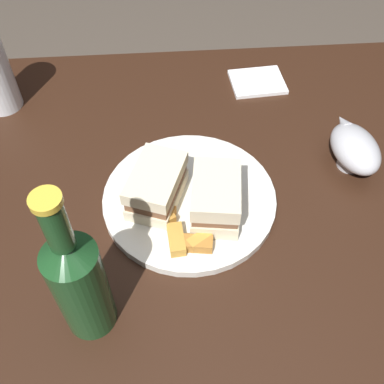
# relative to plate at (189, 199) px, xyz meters

# --- Properties ---
(ground_plane) EXTENTS (6.00, 6.00, 0.00)m
(ground_plane) POSITION_rel_plate_xyz_m (0.01, -0.01, -0.79)
(ground_plane) COLOR #4C4238
(dining_table) EXTENTS (1.27, 0.88, 0.78)m
(dining_table) POSITION_rel_plate_xyz_m (0.01, -0.01, -0.40)
(dining_table) COLOR black
(dining_table) RESTS_ON ground
(plate) EXTENTS (0.29, 0.29, 0.01)m
(plate) POSITION_rel_plate_xyz_m (0.00, 0.00, 0.00)
(plate) COLOR silver
(plate) RESTS_ON dining_table
(sandwich_half_left) EXTENTS (0.11, 0.13, 0.06)m
(sandwich_half_left) POSITION_rel_plate_xyz_m (-0.05, -0.00, 0.04)
(sandwich_half_left) COLOR beige
(sandwich_half_left) RESTS_ON plate
(sandwich_half_right) EXTENTS (0.09, 0.12, 0.07)m
(sandwich_half_right) POSITION_rel_plate_xyz_m (0.04, -0.04, 0.04)
(sandwich_half_right) COLOR beige
(sandwich_half_right) RESTS_ON plate
(potato_wedge_front) EXTENTS (0.03, 0.05, 0.02)m
(potato_wedge_front) POSITION_rel_plate_xyz_m (0.02, -0.04, 0.02)
(potato_wedge_front) COLOR gold
(potato_wedge_front) RESTS_ON plate
(potato_wedge_middle) EXTENTS (0.03, 0.04, 0.02)m
(potato_wedge_middle) POSITION_rel_plate_xyz_m (-0.04, -0.04, 0.02)
(potato_wedge_middle) COLOR #B77F33
(potato_wedge_middle) RESTS_ON plate
(potato_wedge_back) EXTENTS (0.03, 0.05, 0.02)m
(potato_wedge_back) POSITION_rel_plate_xyz_m (-0.03, -0.09, 0.02)
(potato_wedge_back) COLOR gold
(potato_wedge_back) RESTS_ON plate
(potato_wedge_left_edge) EXTENTS (0.05, 0.04, 0.02)m
(potato_wedge_left_edge) POSITION_rel_plate_xyz_m (-0.05, -0.03, 0.02)
(potato_wedge_left_edge) COLOR #AD702D
(potato_wedge_left_edge) RESTS_ON plate
(potato_wedge_right_edge) EXTENTS (0.04, 0.03, 0.02)m
(potato_wedge_right_edge) POSITION_rel_plate_xyz_m (0.00, -0.09, 0.02)
(potato_wedge_right_edge) COLOR gold
(potato_wedge_right_edge) RESTS_ON plate
(potato_wedge_stray) EXTENTS (0.06, 0.03, 0.02)m
(potato_wedge_stray) POSITION_rel_plate_xyz_m (0.00, -0.10, 0.02)
(potato_wedge_stray) COLOR #AD702D
(potato_wedge_stray) RESTS_ON plate
(gravy_boat) EXTENTS (0.09, 0.14, 0.07)m
(gravy_boat) POSITION_rel_plate_xyz_m (0.29, 0.06, 0.04)
(gravy_boat) COLOR #B7B7BC
(gravy_boat) RESTS_ON dining_table
(cider_bottle) EXTENTS (0.07, 0.07, 0.27)m
(cider_bottle) POSITION_rel_plate_xyz_m (-0.15, -0.19, 0.10)
(cider_bottle) COLOR #19421E
(cider_bottle) RESTS_ON dining_table
(napkin) EXTENTS (0.12, 0.10, 0.01)m
(napkin) POSITION_rel_plate_xyz_m (0.17, 0.30, -0.00)
(napkin) COLOR white
(napkin) RESTS_ON dining_table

